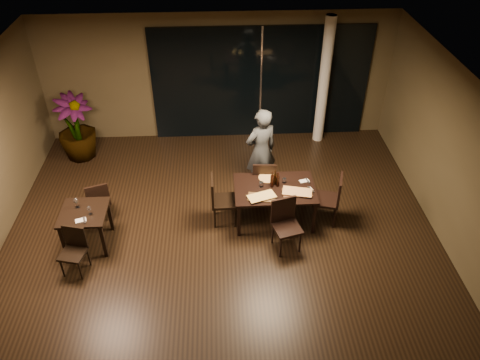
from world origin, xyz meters
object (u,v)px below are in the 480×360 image
Objects in this scene: chair_side_near at (74,247)px; diner at (261,151)px; potted_plant at (76,128)px; bottle_c at (275,177)px; chair_main_left at (219,198)px; side_table at (85,217)px; chair_main_right at (332,197)px; bottle_b at (278,179)px; chair_side_far at (98,199)px; main_table at (275,191)px; bottle_a at (272,179)px; chair_main_near at (285,221)px; chair_main_far at (264,179)px.

chair_side_near is 3.92m from diner.
bottle_c is at bearing -28.49° from potted_plant.
bottle_c is (1.04, 0.13, 0.34)m from chair_main_left.
chair_main_right reaches higher than side_table.
side_table is 0.80× the size of chair_main_left.
bottle_b is (0.23, -0.92, -0.03)m from diner.
diner is at bearing 176.19° from chair_side_far.
main_table is 1.88× the size of side_table.
diner is at bearing 45.78° from chair_side_near.
bottle_a is at bearing -87.49° from chair_main_left.
chair_side_near is (-0.08, -0.59, -0.15)m from side_table.
potted_plant is at bearing 104.99° from side_table.
main_table is 0.25m from bottle_a.
chair_side_near is (-3.48, -1.09, -0.20)m from main_table.
main_table is 0.73m from chair_main_near.
bottle_b reaches higher than chair_main_near.
potted_plant is at bearing 151.51° from bottle_c.
side_table is at bearing -170.84° from bottle_b.
bottle_c is (-0.05, 0.06, 0.00)m from bottle_b.
chair_main_right reaches higher than chair_main_far.
bottle_a is (-1.11, 0.15, 0.34)m from chair_main_right.
bottle_c is (0.19, -0.86, -0.03)m from diner.
chair_main_right is at bearing -5.37° from main_table.
chair_main_near is at bearing 147.24° from chair_side_far.
potted_plant is 4.76m from bottle_c.
chair_main_left is 2.67m from chair_side_near.
side_table is at bearing 0.73° from diner.
chair_main_far is 2.99× the size of bottle_a.
side_table is 3.56m from diner.
diner is (-0.18, 0.97, 0.25)m from main_table.
side_table is 0.82× the size of chair_main_far.
bottle_a is at bearing 9.27° from side_table.
chair_side_far is 1.05× the size of chair_side_near.
chair_main_near is at bearing -77.68° from bottle_a.
chair_main_far is at bearing 109.94° from bottle_c.
diner is 0.95m from bottle_b.
main_table is 3.65m from chair_side_near.
chair_main_right is 4.37m from chair_side_far.
side_table is (-3.40, -0.50, -0.05)m from main_table.
main_table is 4.59× the size of bottle_a.
bottle_c is at bearing 32.83° from chair_side_near.
bottle_b is at bearing -82.69° from chair_main_right.
chair_main_far is 0.53× the size of diner.
chair_main_far is at bearing -24.63° from potted_plant.
chair_main_far is at bearing 105.08° from main_table.
chair_main_right is 5.80m from potted_plant.
potted_plant reaches higher than chair_side_far.
diner is (3.22, 1.47, 0.30)m from side_table.
chair_main_far is 1.37m from chair_main_right.
chair_main_far is 1.04m from chair_main_left.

